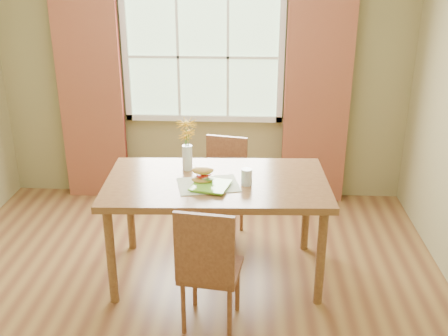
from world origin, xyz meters
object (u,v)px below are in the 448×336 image
Objects in this scene: croissant_sandwich at (203,175)px; flower_vase at (187,140)px; chair_far at (224,183)px; water_glass at (247,177)px; dining_table at (217,190)px; chair_near at (208,264)px.

croissant_sandwich is 0.42× the size of flower_vase.
croissant_sandwich is (-0.11, -0.78, 0.41)m from chair_far.
water_glass is at bearing 1.72° from croissant_sandwich.
dining_table is 0.74m from chair_far.
chair_near reaches higher than dining_table.
dining_table is at bearing 96.95° from chair_near.
flower_vase is (-0.24, 0.91, 0.56)m from chair_near.
chair_far is (0.03, 1.40, -0.02)m from chair_near.
flower_vase reaches higher than croissant_sandwich.
dining_table is 0.74m from chair_near.
chair_far is 7.28× the size of water_glass.
dining_table is 1.84× the size of chair_near.
chair_far is (0.02, 0.70, -0.24)m from dining_table.
dining_table is at bearing 39.63° from croissant_sandwich.
dining_table is at bearing -79.71° from chair_far.
flower_vase is at bearing -107.05° from chair_far.
chair_far is 0.89m from croissant_sandwich.
water_glass reaches higher than dining_table.
flower_vase reaches higher than chair_far.
flower_vase is at bearing 137.33° from dining_table.
water_glass is (0.21, -0.77, 0.39)m from chair_far.
flower_vase is at bearing 149.77° from water_glass.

